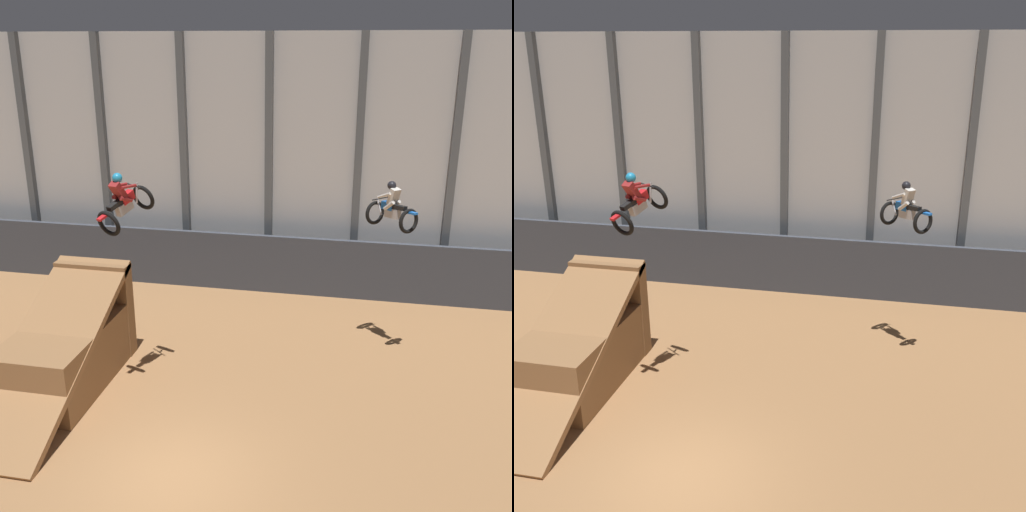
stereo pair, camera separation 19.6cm
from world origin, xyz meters
TOP-DOWN VIEW (x-y plane):
  - ground_plane at (0.00, 0.00)m, footprint 60.00×60.00m
  - arena_back_wall at (0.00, 12.15)m, footprint 32.00×0.40m
  - lower_barrier at (0.00, 10.99)m, footprint 31.36×0.20m
  - dirt_ramp at (-4.21, 3.46)m, footprint 2.30×6.31m
  - rider_bike_left_air at (-2.37, 3.77)m, footprint 1.26×1.89m
  - rider_bike_right_air at (4.57, 7.14)m, footprint 1.59×1.63m

SIDE VIEW (x-z plane):
  - ground_plane at x=0.00m, z-range 0.00..0.00m
  - dirt_ramp at x=-4.21m, z-range -0.52..2.62m
  - lower_barrier at x=0.00m, z-range 0.00..2.30m
  - rider_bike_right_air at x=4.57m, z-range 3.85..5.33m
  - arena_back_wall at x=0.00m, z-range 0.00..9.65m
  - rider_bike_left_air at x=-2.37m, z-range 4.48..6.11m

